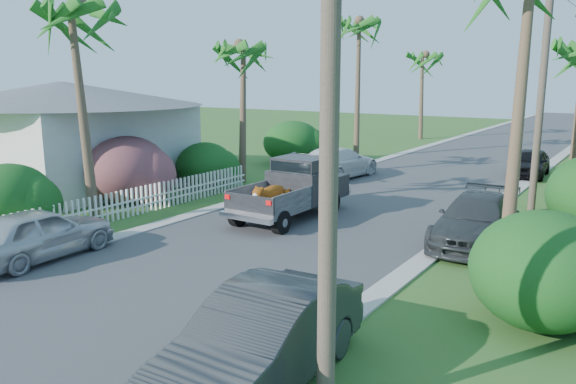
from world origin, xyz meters
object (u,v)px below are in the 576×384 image
Objects in this scene: utility_pole_a at (330,95)px; pickup_truck at (296,188)px; palm_l_d at (423,55)px; parked_car_rn at (262,341)px; utility_pole_b at (542,83)px; parked_car_lf at (338,163)px; parked_car_rf at (530,163)px; palm_l_a at (75,6)px; palm_l_b at (242,46)px; parked_car_rm at (476,221)px; palm_l_c at (359,22)px; parked_car_ln at (38,234)px; house_left at (65,138)px.

pickup_truck is at bearing 124.73° from utility_pole_a.
palm_l_d is 0.86× the size of utility_pole_a.
palm_l_d is (-10.83, 35.81, 5.68)m from parked_car_rn.
parked_car_lf is at bearing 166.28° from utility_pole_b.
utility_pole_b is (1.56, -7.89, 3.93)m from parked_car_rf.
parked_car_rf is 21.55m from palm_l_a.
palm_l_b is (-5.61, 4.21, 5.14)m from pickup_truck.
pickup_truck reaches higher than parked_car_rm.
palm_l_b reaches higher than parked_car_rf.
palm_l_c is (-10.04, 1.11, 7.24)m from parked_car_rf.
utility_pole_a is at bearing 165.40° from parked_car_ln.
parked_car_ln is (-3.17, -7.82, -0.30)m from pickup_truck.
palm_l_b reaches higher than parked_car_rn.
house_left is at bearing 179.50° from parked_car_rm.
palm_l_c reaches higher than palm_l_a.
parked_car_lf is at bearing -70.44° from palm_l_c.
parked_car_rn is 19.49m from house_left.
parked_car_rf is 8.95m from utility_pole_b.
parked_car_rm is 1.23× the size of parked_car_rf.
parked_car_ln is 0.56× the size of palm_l_b.
parked_car_ln is 16.85m from utility_pole_b.
house_left reaches higher than parked_car_rm.
utility_pole_b reaches higher than parked_car_rf.
pickup_truck is 1.23× the size of parked_car_ln.
parked_car_lf is (-8.60, 7.34, 0.05)m from parked_car_rm.
palm_l_d is at bearing 110.40° from parked_car_rm.
parked_car_rm is at bearing -52.03° from palm_l_c.
utility_pole_b is at bearing 79.90° from parked_car_rm.
pickup_truck reaches higher than parked_car_rn.
palm_l_d is at bearing 101.85° from parked_car_rn.
palm_l_c is 15.05m from utility_pole_b.
parked_car_rm is 0.54× the size of utility_pole_a.
parked_car_lf is at bearing 78.01° from palm_l_a.
parked_car_rn reaches higher than parked_car_rm.
parked_car_ln is 10.87m from utility_pole_a.
parked_car_lf is 0.56× the size of palm_l_c.
palm_l_d is at bearing -89.79° from parked_car_ln.
pickup_truck is 11.89m from house_left.
utility_pole_a is (1.27, -0.19, 3.83)m from parked_car_rn.
parked_car_rn is 0.60× the size of palm_l_d.
parked_car_rn is 8.87m from parked_car_ln.
utility_pole_b reaches higher than palm_l_a.
palm_l_c is (-4.81, 14.21, 6.90)m from pickup_truck.
palm_l_c reaches higher than palm_l_b.
palm_l_b is (-2.44, 12.03, 5.44)m from parked_car_ln.
parked_car_rm is 11.31m from parked_car_lf.
palm_l_c is 12.10m from palm_l_d.
palm_l_d is 28.11m from house_left.
parked_car_ln is 0.46× the size of utility_pole_b.
utility_pole_b reaches higher than parked_car_lf.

